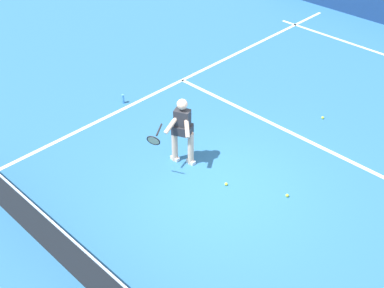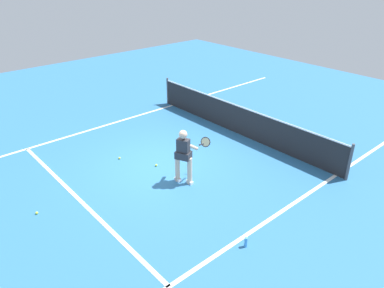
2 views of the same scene
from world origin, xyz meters
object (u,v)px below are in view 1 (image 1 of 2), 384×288
at_px(tennis_player, 182,130).
at_px(water_bottle, 123,99).
at_px(tennis_ball_near, 226,184).
at_px(tennis_ball_far, 323,118).
at_px(tennis_ball_mid, 287,195).

height_order(tennis_player, water_bottle, tennis_player).
height_order(tennis_player, tennis_ball_near, tennis_player).
bearing_deg(tennis_ball_near, water_bottle, -8.32).
height_order(tennis_ball_near, water_bottle, water_bottle).
bearing_deg(tennis_ball_far, tennis_player, 71.11).
bearing_deg(tennis_ball_far, tennis_ball_near, 89.30).
bearing_deg(tennis_ball_far, water_bottle, 35.86).
height_order(tennis_ball_mid, tennis_ball_far, same).
distance_m(tennis_ball_near, tennis_ball_mid, 1.23).
distance_m(tennis_player, tennis_ball_near, 1.44).
relative_size(tennis_player, tennis_ball_far, 23.48).
xyz_separation_m(tennis_player, tennis_ball_mid, (-2.27, -0.67, -0.81)).
xyz_separation_m(tennis_ball_mid, tennis_ball_far, (1.05, -2.91, 0.00)).
relative_size(tennis_ball_near, tennis_ball_far, 1.00).
bearing_deg(tennis_player, water_bottle, -13.48).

